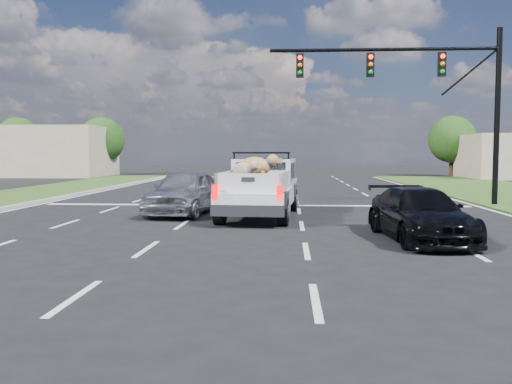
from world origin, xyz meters
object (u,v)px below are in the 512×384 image
(silver_sedan, at_px, (185,192))
(black_coupe, at_px, (420,214))
(traffic_signal, at_px, (436,87))
(pickup_truck, at_px, (261,186))

(silver_sedan, height_order, black_coupe, silver_sedan)
(traffic_signal, xyz_separation_m, pickup_truck, (-6.76, -4.26, -3.72))
(pickup_truck, xyz_separation_m, black_coupe, (4.10, -4.58, -0.38))
(pickup_truck, relative_size, silver_sedan, 1.29)
(silver_sedan, bearing_deg, traffic_signal, 29.46)
(pickup_truck, xyz_separation_m, silver_sedan, (-2.64, 0.56, -0.24))
(pickup_truck, bearing_deg, traffic_signal, 36.62)
(silver_sedan, relative_size, black_coupe, 1.04)
(pickup_truck, distance_m, black_coupe, 6.16)
(traffic_signal, bearing_deg, black_coupe, -106.71)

